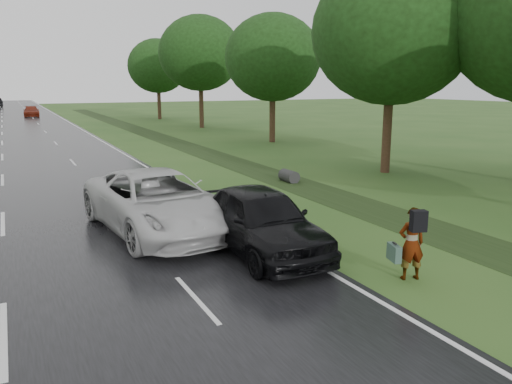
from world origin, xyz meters
name	(u,v)px	position (x,y,z in m)	size (l,w,h in m)	color
ground	(4,339)	(0.00, 0.00, 0.00)	(220.00, 220.00, 0.00)	#2A4E1B
road	(2,129)	(0.00, 45.00, 0.02)	(14.00, 180.00, 0.04)	black
edge_stripe_east	(76,126)	(6.75, 45.00, 0.04)	(0.12, 180.00, 0.01)	silver
center_line	(2,129)	(0.00, 45.00, 0.04)	(0.12, 180.00, 0.01)	silver
drainage_ditch	(216,156)	(11.50, 18.71, 0.04)	(2.20, 120.00, 0.56)	black
tree_east_b	(393,32)	(17.00, 10.00, 6.68)	(7.60, 7.60, 10.11)	#382717
tree_east_c	(273,58)	(18.20, 24.00, 6.14)	(7.00, 7.00, 9.29)	#382717
tree_east_d	(200,53)	(17.80, 38.00, 7.15)	(8.00, 8.00, 10.76)	#382717
tree_east_f	(158,66)	(17.50, 52.00, 6.37)	(7.20, 7.20, 9.62)	#382717
pedestrian	(411,243)	(8.18, -1.05, 0.86)	(0.80, 0.81, 1.67)	#A5998C
white_pickup	(158,202)	(4.14, 5.00, 0.92)	(2.93, 6.37, 1.77)	beige
dark_sedan	(261,220)	(6.00, 2.00, 0.89)	(2.02, 5.02, 1.71)	black
far_car_red	(31,111)	(3.53, 63.44, 0.72)	(1.90, 4.67, 1.36)	maroon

